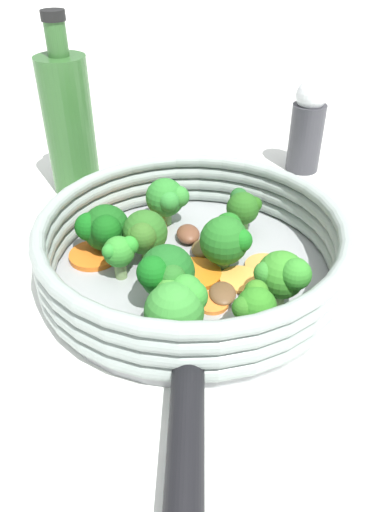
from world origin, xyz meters
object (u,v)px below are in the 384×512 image
object	(u,v)px
mushroom_piece_2	(223,293)
salt_shaker	(307,127)
broccoli_floret_6	(165,273)
carrot_slice_0	(217,301)
carrot_slice_3	(240,279)
carrot_slice_5	(232,344)
carrot_slice_7	(117,233)
carrot_slice_2	(266,267)
mushroom_piece_1	(204,248)
broccoli_floret_0	(243,208)
broccoli_floret_2	(120,252)
broccoli_floret_4	(168,198)
mushroom_piece_0	(188,234)
carrot_slice_4	(94,255)
skillet	(192,273)
broccoli_floret_7	(177,306)
broccoli_floret_1	(226,239)
carrot_slice_6	(148,227)
broccoli_floret_5	(283,275)
broccoli_floret_8	(145,233)
broccoli_floret_3	(104,228)
oil_bottle	(69,124)
carrot_slice_1	(198,273)
broccoli_floret_9	(255,306)

from	to	relation	value
mushroom_piece_2	salt_shaker	xyz separation A→B (m)	(0.20, 0.22, 0.04)
broccoli_floret_6	salt_shaker	size ratio (longest dim) A/B	0.48
carrot_slice_0	carrot_slice_3	xyz separation A→B (m)	(0.03, 0.02, -0.00)
carrot_slice_5	carrot_slice_7	distance (m)	0.19
carrot_slice_2	mushroom_piece_1	bearing A→B (deg)	136.46
broccoli_floret_0	broccoli_floret_2	bearing A→B (deg)	-165.95
broccoli_floret_4	carrot_slice_5	bearing A→B (deg)	-91.77
broccoli_floret_6	carrot_slice_0	bearing A→B (deg)	-16.91
mushroom_piece_0	carrot_slice_4	bearing A→B (deg)	179.71
skillet	broccoli_floret_7	xyz separation A→B (m)	(-0.04, -0.08, 0.03)
skillet	salt_shaker	bearing A→B (deg)	39.11
carrot_slice_0	broccoli_floret_1	size ratio (longest dim) A/B	0.54
broccoli_floret_1	carrot_slice_6	bearing A→B (deg)	120.13
carrot_slice_0	carrot_slice_6	distance (m)	0.14
carrot_slice_4	mushroom_piece_0	world-z (taller)	mushroom_piece_0
skillet	broccoli_floret_4	world-z (taller)	broccoli_floret_4
broccoli_floret_2	broccoli_floret_5	xyz separation A→B (m)	(0.12, -0.08, 0.01)
broccoli_floret_8	mushroom_piece_2	size ratio (longest dim) A/B	1.59
broccoli_floret_1	salt_shaker	bearing A→B (deg)	44.45
skillet	broccoli_floret_0	world-z (taller)	broccoli_floret_0
broccoli_floret_3	broccoli_floret_5	bearing A→B (deg)	-45.58
broccoli_floret_2	broccoli_floret_8	distance (m)	0.04
carrot_slice_5	broccoli_floret_7	xyz separation A→B (m)	(-0.03, 0.03, 0.02)
broccoli_floret_0	carrot_slice_5	bearing A→B (deg)	-116.30
carrot_slice_6	broccoli_floret_1	xyz separation A→B (m)	(0.05, -0.09, 0.03)
broccoli_floret_4	broccoli_floret_8	distance (m)	0.07
carrot_slice_5	carrot_slice_6	world-z (taller)	carrot_slice_5
carrot_slice_4	oil_bottle	size ratio (longest dim) A/B	0.23
carrot_slice_1	broccoli_floret_1	size ratio (longest dim) A/B	0.90
carrot_slice_2	broccoli_floret_5	bearing A→B (deg)	-103.35
broccoli_floret_1	mushroom_piece_0	size ratio (longest dim) A/B	1.69
broccoli_floret_0	mushroom_piece_1	xyz separation A→B (m)	(-0.05, -0.02, -0.02)
broccoli_floret_5	mushroom_piece_2	distance (m)	0.06
carrot_slice_2	salt_shaker	world-z (taller)	salt_shaker
salt_shaker	carrot_slice_1	bearing A→B (deg)	-138.88
carrot_slice_1	broccoli_floret_3	world-z (taller)	broccoli_floret_3
skillet	broccoli_floret_7	distance (m)	0.09
carrot_slice_4	mushroom_piece_0	distance (m)	0.10
broccoli_floret_9	salt_shaker	xyz separation A→B (m)	(0.20, 0.27, 0.02)
carrot_slice_1	carrot_slice_2	size ratio (longest dim) A/B	1.19
mushroom_piece_0	skillet	bearing A→B (deg)	-104.59
broccoli_floret_2	broccoli_floret_4	xyz separation A→B (m)	(0.07, 0.07, 0.00)
broccoli_floret_9	mushroom_piece_2	size ratio (longest dim) A/B	1.45
oil_bottle	broccoli_floret_7	bearing A→B (deg)	-82.75
broccoli_floret_6	skillet	bearing A→B (deg)	47.68
carrot_slice_5	broccoli_floret_5	distance (m)	0.07
carrot_slice_4	broccoli_floret_1	xyz separation A→B (m)	(0.12, -0.05, 0.03)
broccoli_floret_5	oil_bottle	world-z (taller)	oil_bottle
broccoli_floret_1	salt_shaker	distance (m)	0.26
broccoli_floret_6	mushroom_piece_0	distance (m)	0.11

